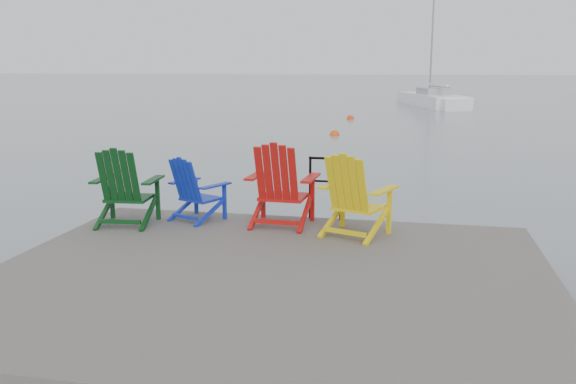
% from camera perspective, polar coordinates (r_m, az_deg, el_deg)
% --- Properties ---
extents(ground, '(400.00, 400.00, 0.00)m').
position_cam_1_polar(ground, '(6.72, -1.86, -11.60)').
color(ground, slate).
rests_on(ground, ground).
extents(dock, '(6.00, 5.00, 1.40)m').
position_cam_1_polar(dock, '(6.59, -1.88, -8.82)').
color(dock, '#2F2D2A').
rests_on(dock, ground).
extents(handrail, '(0.48, 0.04, 0.90)m').
position_cam_1_polar(handrail, '(8.68, 3.52, 0.95)').
color(handrail, black).
rests_on(handrail, dock).
extents(chair_green, '(0.92, 0.86, 1.08)m').
position_cam_1_polar(chair_green, '(8.62, -15.02, 0.51)').
color(chair_green, '#093612').
rests_on(chair_green, dock).
extents(chair_blue, '(0.89, 0.86, 0.91)m').
position_cam_1_polar(chair_blue, '(8.70, -8.71, 0.31)').
color(chair_blue, '#1129B5').
rests_on(chair_blue, dock).
extents(chair_red, '(0.95, 0.88, 1.15)m').
position_cam_1_polar(chair_red, '(8.28, -0.69, 0.74)').
color(chair_red, '#B7100D').
rests_on(chair_red, dock).
extents(chair_yellow, '(1.03, 0.99, 1.08)m').
position_cam_1_polar(chair_yellow, '(7.83, 6.20, -0.25)').
color(chair_yellow, yellow).
rests_on(chair_yellow, dock).
extents(sailboat_near, '(4.90, 9.40, 12.48)m').
position_cam_1_polar(sailboat_near, '(43.32, 13.28, 8.33)').
color(sailboat_near, white).
rests_on(sailboat_near, ground).
extents(buoy_a, '(0.39, 0.39, 0.39)m').
position_cam_1_polar(buoy_a, '(24.15, 4.38, 5.33)').
color(buoy_a, '#ED4D0D').
rests_on(buoy_a, ground).
extents(buoy_b, '(0.39, 0.39, 0.39)m').
position_cam_1_polar(buoy_b, '(31.74, 5.85, 6.82)').
color(buoy_b, '#F6360E').
rests_on(buoy_b, ground).
extents(buoy_d, '(0.35, 0.35, 0.35)m').
position_cam_1_polar(buoy_d, '(40.42, 15.75, 7.48)').
color(buoy_d, red).
rests_on(buoy_d, ground).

